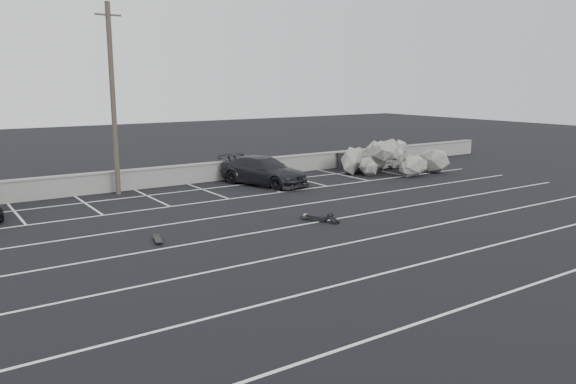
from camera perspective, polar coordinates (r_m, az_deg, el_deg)
ground at (r=19.23m, az=4.12°, el=-5.63°), size 120.00×120.00×0.00m
seawall at (r=31.06m, az=-12.00°, el=1.65°), size 50.00×0.45×1.06m
stall_lines at (r=22.68m, az=-2.93°, el=-2.99°), size 36.00×20.05×0.01m
car_right at (r=30.63m, az=-2.47°, el=2.17°), size 3.66×5.69×1.53m
utility_pole at (r=28.90m, az=-17.36°, el=8.96°), size 1.23×0.25×9.26m
trash_bin at (r=36.71m, az=5.47°, el=3.23°), size 0.76×0.76×1.01m
riprap_pile at (r=35.49m, az=10.30°, el=3.03°), size 6.23×5.21×1.72m
person at (r=22.85m, az=2.70°, el=-2.35°), size 2.21×2.66×0.42m
skateboard at (r=20.31m, az=-13.09°, el=-4.73°), size 0.44×0.91×0.11m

